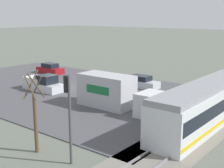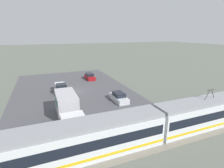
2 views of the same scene
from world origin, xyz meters
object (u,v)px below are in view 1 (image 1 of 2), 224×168
(box_truck, at_px, (117,94))
(traffic_light_pole, at_px, (69,108))
(sedan_car_1, at_px, (141,82))
(street_tree, at_px, (35,116))
(pickup_truck, at_px, (44,84))
(sedan_car_0, at_px, (50,69))

(box_truck, distance_m, traffic_light_pole, 11.39)
(sedan_car_1, bearing_deg, street_tree, 13.84)
(traffic_light_pole, height_order, street_tree, traffic_light_pole)
(street_tree, bearing_deg, sedan_car_1, -166.16)
(street_tree, bearing_deg, box_truck, -171.05)
(traffic_light_pole, xyz_separation_m, street_tree, (0.21, -2.81, -1.02))
(box_truck, height_order, street_tree, street_tree)
(pickup_truck, bearing_deg, sedan_car_1, 137.20)
(sedan_car_1, bearing_deg, pickup_truck, -42.80)
(pickup_truck, xyz_separation_m, traffic_light_pole, (10.64, 15.28, 2.62))
(pickup_truck, distance_m, sedan_car_0, 10.93)
(sedan_car_1, bearing_deg, traffic_light_pole, 21.65)
(sedan_car_0, relative_size, street_tree, 0.83)
(sedan_car_1, bearing_deg, box_truck, 19.48)
(sedan_car_0, relative_size, sedan_car_1, 0.97)
(box_truck, height_order, sedan_car_1, box_truck)
(box_truck, relative_size, sedan_car_1, 2.03)
(traffic_light_pole, bearing_deg, box_truck, -156.57)
(sedan_car_0, bearing_deg, street_tree, -132.31)
(sedan_car_1, xyz_separation_m, street_tree, (19.21, 4.73, 1.73))
(box_truck, relative_size, pickup_truck, 1.73)
(sedan_car_0, height_order, sedan_car_1, sedan_car_0)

